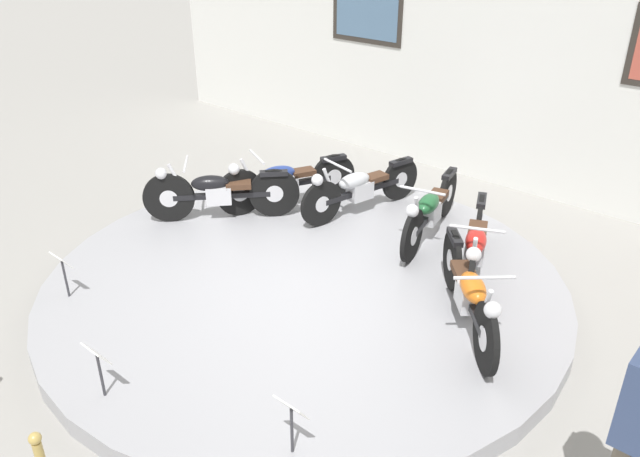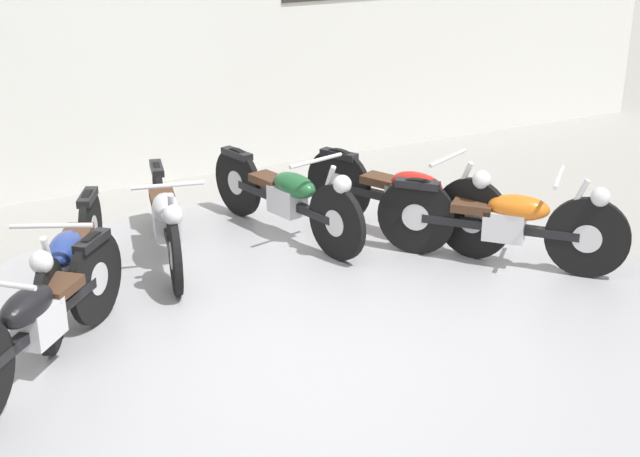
{
  "view_description": "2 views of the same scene",
  "coord_description": "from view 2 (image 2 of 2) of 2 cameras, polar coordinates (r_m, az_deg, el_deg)",
  "views": [
    {
      "loc": [
        3.98,
        -4.35,
        3.84
      ],
      "look_at": [
        -0.11,
        0.39,
        0.61
      ],
      "focal_mm": 35.0,
      "sensor_mm": 36.0,
      "label": 1
    },
    {
      "loc": [
        -2.52,
        -4.78,
        3.11
      ],
      "look_at": [
        0.16,
        0.35,
        0.81
      ],
      "focal_mm": 50.0,
      "sensor_mm": 36.0,
      "label": 2
    }
  ],
  "objects": [
    {
      "name": "motorcycle_silver",
      "position": [
        7.22,
        -9.82,
        0.73
      ],
      "size": [
        0.61,
        1.92,
        0.78
      ],
      "color": "black",
      "rests_on": "display_platform"
    },
    {
      "name": "motorcycle_red",
      "position": [
        7.57,
        5.55,
        2.16
      ],
      "size": [
        0.89,
        1.86,
        0.81
      ],
      "color": "black",
      "rests_on": "display_platform"
    },
    {
      "name": "motorcycle_green",
      "position": [
        7.59,
        -2.11,
        2.16
      ],
      "size": [
        0.62,
        1.94,
        0.79
      ],
      "color": "black",
      "rests_on": "display_platform"
    },
    {
      "name": "display_platform",
      "position": [
        6.18,
        0.21,
        -7.47
      ],
      "size": [
        5.7,
        5.7,
        0.2
      ],
      "primitive_type": "cylinder",
      "color": "#99999E",
      "rests_on": "ground_plane"
    },
    {
      "name": "motorcycle_orange",
      "position": [
        7.16,
        11.76,
        0.56
      ],
      "size": [
        1.39,
        1.51,
        0.8
      ],
      "color": "black",
      "rests_on": "display_platform"
    },
    {
      "name": "motorcycle_blue",
      "position": [
        6.57,
        -15.71,
        -1.84
      ],
      "size": [
        0.89,
        1.82,
        0.79
      ],
      "color": "black",
      "rests_on": "display_platform"
    },
    {
      "name": "motorcycle_black",
      "position": [
        5.76,
        -17.61,
        -5.37
      ],
      "size": [
        1.4,
        1.51,
        0.8
      ],
      "color": "black",
      "rests_on": "display_platform"
    },
    {
      "name": "ground_plane",
      "position": [
        6.23,
        0.21,
        -8.28
      ],
      "size": [
        60.0,
        60.0,
        0.0
      ],
      "primitive_type": "plane",
      "color": "gray"
    }
  ]
}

